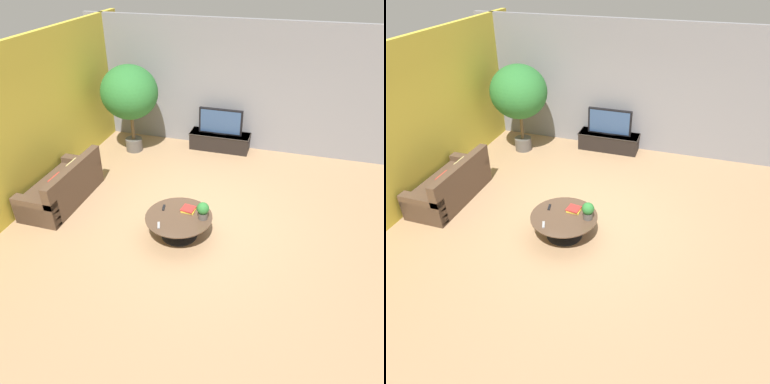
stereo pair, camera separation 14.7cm
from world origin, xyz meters
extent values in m
plane|color=#9E7A56|center=(0.00, 0.00, 0.00)|extent=(24.00, 24.00, 0.00)
cube|color=slate|center=(0.00, 3.26, 1.50)|extent=(7.40, 0.12, 3.00)
cube|color=gold|center=(-3.26, 0.20, 1.50)|extent=(0.12, 7.40, 3.00)
cube|color=black|center=(-0.19, 2.94, 0.21)|extent=(1.45, 0.48, 0.42)
cube|color=#2D2823|center=(-0.19, 2.94, 0.41)|extent=(1.48, 0.50, 0.02)
cube|color=black|center=(-0.19, 2.94, 0.73)|extent=(1.07, 0.08, 0.62)
cube|color=navy|center=(-0.19, 2.90, 0.73)|extent=(0.98, 0.00, 0.56)
cube|color=black|center=(-0.19, 2.94, 0.43)|extent=(0.32, 0.13, 0.02)
cylinder|color=black|center=(-0.13, -0.57, 0.01)|extent=(0.63, 0.63, 0.02)
cylinder|color=black|center=(-0.13, -0.57, 0.20)|extent=(0.10, 0.10, 0.39)
cylinder|color=#4C3828|center=(-0.13, -0.57, 0.40)|extent=(1.15, 1.15, 0.02)
cube|color=#4C3828|center=(-2.70, -0.18, 0.21)|extent=(0.84, 1.82, 0.42)
cube|color=#4C3828|center=(-2.36, -0.18, 0.63)|extent=(0.16, 1.82, 0.42)
cube|color=#4C3828|center=(-2.70, 0.63, 0.27)|extent=(0.84, 0.20, 0.54)
cube|color=#4C3828|center=(-2.70, -0.99, 0.27)|extent=(0.84, 0.20, 0.54)
cube|color=tan|center=(-2.52, 0.13, 0.58)|extent=(0.15, 0.35, 0.33)
cube|color=#B23328|center=(-2.52, -0.48, 0.58)|extent=(0.12, 0.36, 0.32)
cylinder|color=#514C47|center=(-2.23, 2.28, 0.15)|extent=(0.41, 0.41, 0.31)
cylinder|color=brown|center=(-2.23, 2.28, 0.58)|extent=(0.08, 0.08, 0.55)
ellipsoid|color=#286B2D|center=(-2.23, 2.28, 1.47)|extent=(1.32, 1.32, 1.23)
cylinder|color=#514C47|center=(0.28, -0.51, 0.47)|extent=(0.16, 0.16, 0.12)
sphere|color=#286B2D|center=(0.28, -0.51, 0.62)|extent=(0.21, 0.21, 0.21)
cube|color=gold|center=(-0.01, -0.37, 0.43)|extent=(0.23, 0.22, 0.03)
cube|color=#A32823|center=(-0.02, -0.37, 0.45)|extent=(0.25, 0.24, 0.02)
cube|color=black|center=(-0.46, -0.42, 0.42)|extent=(0.07, 0.16, 0.02)
cube|color=gray|center=(-0.37, -0.91, 0.42)|extent=(0.09, 0.16, 0.02)
camera|label=1|loc=(1.52, -5.43, 4.24)|focal=35.00mm
camera|label=2|loc=(1.66, -5.38, 4.24)|focal=35.00mm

